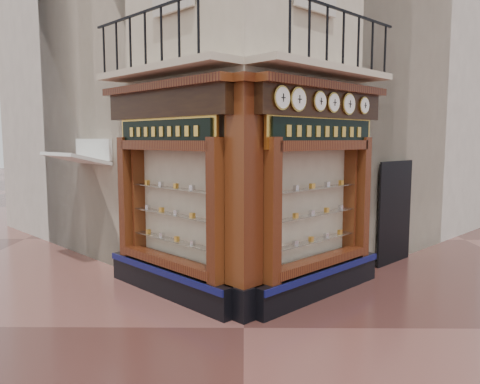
{
  "coord_description": "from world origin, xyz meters",
  "views": [
    {
      "loc": [
        0.01,
        -7.08,
        2.97
      ],
      "look_at": [
        -0.08,
        2.0,
        1.93
      ],
      "focal_mm": 35.0,
      "sensor_mm": 36.0,
      "label": 1
    }
  ],
  "objects_px": {
    "clock_c": "(320,101)",
    "clock_d": "(333,103)",
    "corner_pilaster": "(244,202)",
    "clock_e": "(349,104)",
    "signboard_left": "(164,132)",
    "clock_f": "(364,105)",
    "clock_b": "(298,99)",
    "awning": "(80,265)",
    "clock_a": "(282,98)",
    "signboard_right": "(324,132)"
  },
  "relations": [
    {
      "from": "clock_e",
      "to": "awning",
      "type": "height_order",
      "value": "clock_e"
    },
    {
      "from": "clock_c",
      "to": "signboard_left",
      "type": "bearing_deg",
      "value": 128.92
    },
    {
      "from": "clock_f",
      "to": "signboard_left",
      "type": "bearing_deg",
      "value": 145.98
    },
    {
      "from": "corner_pilaster",
      "to": "clock_d",
      "type": "height_order",
      "value": "corner_pilaster"
    },
    {
      "from": "clock_d",
      "to": "signboard_right",
      "type": "bearing_deg",
      "value": 134.31
    },
    {
      "from": "corner_pilaster",
      "to": "clock_c",
      "type": "bearing_deg",
      "value": -16.5
    },
    {
      "from": "clock_b",
      "to": "awning",
      "type": "relative_size",
      "value": 0.25
    },
    {
      "from": "clock_a",
      "to": "awning",
      "type": "relative_size",
      "value": 0.24
    },
    {
      "from": "corner_pilaster",
      "to": "clock_d",
      "type": "bearing_deg",
      "value": -12.94
    },
    {
      "from": "clock_a",
      "to": "clock_f",
      "type": "distance_m",
      "value": 2.48
    },
    {
      "from": "corner_pilaster",
      "to": "clock_a",
      "type": "xyz_separation_m",
      "value": [
        0.6,
        -0.0,
        1.67
      ]
    },
    {
      "from": "clock_d",
      "to": "signboard_right",
      "type": "relative_size",
      "value": 0.16
    },
    {
      "from": "clock_b",
      "to": "clock_c",
      "type": "height_order",
      "value": "clock_b"
    },
    {
      "from": "clock_c",
      "to": "signboard_left",
      "type": "xyz_separation_m",
      "value": [
        -2.78,
        0.3,
        -0.52
      ]
    },
    {
      "from": "clock_e",
      "to": "signboard_right",
      "type": "relative_size",
      "value": 0.18
    },
    {
      "from": "clock_d",
      "to": "clock_e",
      "type": "distance_m",
      "value": 0.5
    },
    {
      "from": "corner_pilaster",
      "to": "awning",
      "type": "distance_m",
      "value": 5.4
    },
    {
      "from": "clock_d",
      "to": "clock_e",
      "type": "relative_size",
      "value": 0.89
    },
    {
      "from": "clock_e",
      "to": "signboard_left",
      "type": "height_order",
      "value": "clock_e"
    },
    {
      "from": "signboard_left",
      "to": "clock_a",
      "type": "bearing_deg",
      "value": -161.21
    },
    {
      "from": "clock_c",
      "to": "clock_d",
      "type": "distance_m",
      "value": 0.42
    },
    {
      "from": "clock_c",
      "to": "clock_f",
      "type": "bearing_deg",
      "value": 0.0
    },
    {
      "from": "signboard_left",
      "to": "clock_e",
      "type": "bearing_deg",
      "value": -129.11
    },
    {
      "from": "clock_d",
      "to": "clock_e",
      "type": "xyz_separation_m",
      "value": [
        0.36,
        0.36,
        0.0
      ]
    },
    {
      "from": "corner_pilaster",
      "to": "clock_f",
      "type": "bearing_deg",
      "value": -8.35
    },
    {
      "from": "corner_pilaster",
      "to": "clock_b",
      "type": "height_order",
      "value": "corner_pilaster"
    },
    {
      "from": "clock_f",
      "to": "signboard_right",
      "type": "bearing_deg",
      "value": 174.55
    },
    {
      "from": "clock_b",
      "to": "clock_f",
      "type": "relative_size",
      "value": 1.19
    },
    {
      "from": "corner_pilaster",
      "to": "clock_f",
      "type": "distance_m",
      "value": 3.38
    },
    {
      "from": "clock_f",
      "to": "awning",
      "type": "distance_m",
      "value": 7.37
    },
    {
      "from": "corner_pilaster",
      "to": "signboard_left",
      "type": "relative_size",
      "value": 1.9
    },
    {
      "from": "clock_d",
      "to": "awning",
      "type": "distance_m",
      "value": 6.95
    },
    {
      "from": "clock_b",
      "to": "clock_f",
      "type": "bearing_deg",
      "value": 0.0
    },
    {
      "from": "clock_a",
      "to": "clock_c",
      "type": "height_order",
      "value": "clock_a"
    },
    {
      "from": "clock_f",
      "to": "awning",
      "type": "xyz_separation_m",
      "value": [
        -6.26,
        1.44,
        -3.62
      ]
    },
    {
      "from": "clock_d",
      "to": "awning",
      "type": "height_order",
      "value": "clock_d"
    },
    {
      "from": "clock_e",
      "to": "signboard_left",
      "type": "distance_m",
      "value": 3.49
    },
    {
      "from": "clock_a",
      "to": "awning",
      "type": "bearing_deg",
      "value": 99.64
    },
    {
      "from": "clock_f",
      "to": "awning",
      "type": "relative_size",
      "value": 0.21
    },
    {
      "from": "clock_c",
      "to": "awning",
      "type": "height_order",
      "value": "clock_c"
    },
    {
      "from": "clock_e",
      "to": "clock_b",
      "type": "bearing_deg",
      "value": -180.0
    },
    {
      "from": "clock_f",
      "to": "corner_pilaster",
      "type": "bearing_deg",
      "value": 171.65
    },
    {
      "from": "corner_pilaster",
      "to": "clock_f",
      "type": "xyz_separation_m",
      "value": [
        2.36,
        1.75,
        1.67
      ]
    },
    {
      "from": "clock_f",
      "to": "signboard_left",
      "type": "xyz_separation_m",
      "value": [
        -3.82,
        -0.74,
        -0.52
      ]
    },
    {
      "from": "clock_b",
      "to": "clock_f",
      "type": "xyz_separation_m",
      "value": [
        1.46,
        1.46,
        0.0
      ]
    },
    {
      "from": "clock_d",
      "to": "clock_f",
      "type": "height_order",
      "value": "clock_d"
    },
    {
      "from": "corner_pilaster",
      "to": "clock_a",
      "type": "height_order",
      "value": "corner_pilaster"
    },
    {
      "from": "signboard_left",
      "to": "clock_f",
      "type": "bearing_deg",
      "value": -124.02
    },
    {
      "from": "awning",
      "to": "clock_f",
      "type": "bearing_deg",
      "value": -147.95
    },
    {
      "from": "clock_a",
      "to": "clock_d",
      "type": "height_order",
      "value": "clock_a"
    }
  ]
}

